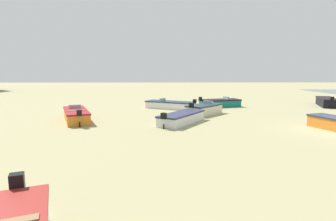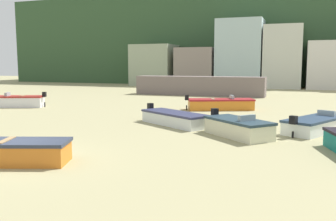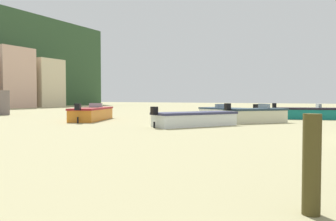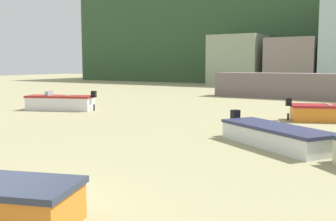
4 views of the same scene
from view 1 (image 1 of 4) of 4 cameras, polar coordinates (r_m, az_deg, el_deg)
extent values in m
plane|color=tan|center=(20.05, 31.64, -3.67)|extent=(160.00, 160.00, 0.00)
cube|color=black|center=(7.65, -29.35, -13.00)|extent=(0.38, 0.40, 0.40)
cylinder|color=black|center=(7.98, -28.90, -18.75)|extent=(0.13, 0.13, 0.41)
cube|color=orange|center=(21.68, -18.89, -1.11)|extent=(5.17, 3.31, 0.73)
cube|color=maroon|center=(21.62, -18.94, 0.01)|extent=(5.29, 3.42, 0.12)
cube|color=black|center=(18.96, -18.31, -0.49)|extent=(0.38, 0.40, 0.40)
cylinder|color=black|center=(19.09, -18.20, -2.84)|extent=(0.13, 0.13, 0.37)
cube|color=#8C9EA8|center=(22.45, -19.15, 0.80)|extent=(0.53, 0.92, 0.28)
cube|color=#8E6950|center=(21.00, -18.81, -0.07)|extent=(0.72, 1.29, 0.08)
cube|color=white|center=(27.31, 0.45, 1.06)|extent=(3.70, 5.11, 0.64)
cube|color=#24374F|center=(27.27, 0.45, 1.85)|extent=(3.81, 5.24, 0.12)
cube|color=black|center=(26.18, 5.68, 1.94)|extent=(0.41, 0.40, 0.40)
cylinder|color=black|center=(26.27, 5.65, 0.39)|extent=(0.14, 0.14, 0.32)
cube|color=#8C9EA8|center=(27.64, -1.16, 2.35)|extent=(0.92, 0.61, 0.28)
cube|color=white|center=(19.61, 2.92, -1.76)|extent=(4.62, 3.68, 0.63)
cube|color=#2F3151|center=(19.55, 2.93, -0.68)|extent=(4.75, 3.80, 0.12)
cube|color=black|center=(17.43, -0.92, -1.15)|extent=(0.41, 0.42, 0.40)
cylinder|color=black|center=(17.56, -0.92, -3.44)|extent=(0.14, 0.14, 0.32)
cube|color=beige|center=(23.82, 7.71, 0.08)|extent=(3.66, 3.50, 0.75)
cube|color=#243743|center=(23.77, 7.73, 1.11)|extent=(3.79, 3.63, 0.12)
cube|color=black|center=(22.15, 4.98, 1.11)|extent=(0.42, 0.43, 0.40)
cylinder|color=black|center=(22.26, 4.95, -0.93)|extent=(0.14, 0.14, 0.37)
cube|color=#8C9EA8|center=(24.26, 8.53, 1.71)|extent=(0.76, 0.82, 0.28)
cube|color=#14746E|center=(29.32, 10.92, 1.44)|extent=(2.74, 4.48, 0.68)
cube|color=black|center=(29.28, 10.94, 2.22)|extent=(2.85, 4.59, 0.12)
cube|color=black|center=(28.29, 6.86, 2.48)|extent=(0.38, 0.36, 0.40)
cylinder|color=black|center=(28.38, 6.84, 0.97)|extent=(0.12, 0.12, 0.34)
cube|color=#8C9EA8|center=(29.60, 12.21, 2.64)|extent=(1.03, 0.46, 0.28)
cube|color=black|center=(34.08, 30.52, 1.48)|extent=(4.68, 2.87, 0.80)
cube|color=black|center=(34.04, 30.58, 2.25)|extent=(4.81, 2.98, 0.12)
cube|color=black|center=(31.65, 31.41, 2.16)|extent=(0.37, 0.40, 0.40)
cylinder|color=black|center=(31.74, 31.30, 0.65)|extent=(0.13, 0.13, 0.40)
camera|label=2|loc=(33.63, 38.56, 6.08)|focal=39.03mm
camera|label=3|loc=(9.13, 70.19, -11.05)|focal=36.24mm
camera|label=4|loc=(28.08, 32.71, 5.43)|focal=42.80mm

